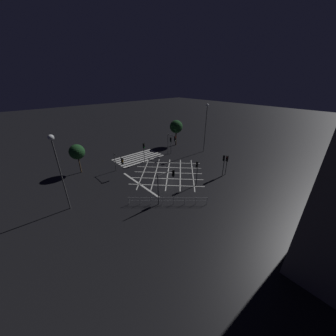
% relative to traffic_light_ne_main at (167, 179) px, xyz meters
% --- Properties ---
extents(ground_plane, '(200.00, 200.00, 0.00)m').
position_rel_traffic_light_ne_main_xyz_m(ground_plane, '(-5.30, -5.81, -3.09)').
color(ground_plane, black).
extents(road_markings, '(13.99, 18.47, 0.01)m').
position_rel_traffic_light_ne_main_xyz_m(road_markings, '(-4.96, -11.18, -3.08)').
color(road_markings, silver).
rests_on(road_markings, ground_plane).
extents(traffic_light_ne_main, '(2.75, 0.36, 4.18)m').
position_rel_traffic_light_ne_main_xyz_m(traffic_light_ne_main, '(0.00, 0.00, 0.00)').
color(traffic_light_ne_main, '#424244').
rests_on(traffic_light_ne_main, ground_plane).
extents(traffic_light_se_cross, '(0.36, 2.96, 3.28)m').
position_rel_traffic_light_ne_main_xyz_m(traffic_light_se_cross, '(0.88, -10.64, -0.66)').
color(traffic_light_se_cross, '#424244').
rests_on(traffic_light_se_cross, ground_plane).
extents(traffic_light_nw_cross, '(0.36, 0.39, 3.69)m').
position_rel_traffic_light_ne_main_xyz_m(traffic_light_nw_cross, '(-11.00, 0.87, -0.44)').
color(traffic_light_nw_cross, '#424244').
rests_on(traffic_light_nw_cross, ground_plane).
extents(traffic_light_nw_main, '(0.39, 0.36, 3.38)m').
position_rel_traffic_light_ne_main_xyz_m(traffic_light_nw_main, '(-11.83, 0.91, -0.67)').
color(traffic_light_nw_main, '#424244').
rests_on(traffic_light_nw_main, ground_plane).
extents(traffic_light_sw_main, '(0.39, 0.36, 3.58)m').
position_rel_traffic_light_ne_main_xyz_m(traffic_light_sw_main, '(-11.59, -12.15, -0.53)').
color(traffic_light_sw_main, '#424244').
rests_on(traffic_light_sw_main, ground_plane).
extents(traffic_light_median_south, '(0.36, 0.39, 3.80)m').
position_rel_traffic_light_ne_main_xyz_m(traffic_light_median_south, '(-4.84, -11.96, -0.37)').
color(traffic_light_median_south, '#424244').
rests_on(traffic_light_median_south, ground_plane).
extents(traffic_light_sw_cross, '(0.36, 2.38, 4.30)m').
position_rel_traffic_light_ne_main_xyz_m(traffic_light_sw_cross, '(-11.17, -11.37, 0.06)').
color(traffic_light_sw_cross, '#424244').
rests_on(traffic_light_sw_cross, ground_plane).
extents(traffic_light_median_north, '(0.36, 0.39, 3.85)m').
position_rel_traffic_light_ne_main_xyz_m(traffic_light_median_north, '(-5.70, -0.05, -0.33)').
color(traffic_light_median_north, '#424244').
rests_on(traffic_light_median_north, ground_plane).
extents(street_lamp_east, '(0.62, 0.62, 9.18)m').
position_rel_traffic_light_ne_main_xyz_m(street_lamp_east, '(9.96, -6.48, 3.88)').
color(street_lamp_east, '#424244').
rests_on(street_lamp_east, ground_plane).
extents(street_lamp_west, '(0.56, 0.56, 9.86)m').
position_rel_traffic_light_ne_main_xyz_m(street_lamp_west, '(-17.88, -8.44, 4.02)').
color(street_lamp_west, '#424244').
rests_on(street_lamp_west, ground_plane).
extents(street_tree_near, '(2.94, 2.94, 5.85)m').
position_rel_traffic_light_ne_main_xyz_m(street_tree_near, '(-16.36, -15.58, 1.27)').
color(street_tree_near, brown).
rests_on(street_tree_near, ground_plane).
extents(street_tree_far, '(2.43, 2.43, 4.88)m').
position_rel_traffic_light_ne_main_xyz_m(street_tree_far, '(5.58, -15.60, 0.56)').
color(street_tree_far, brown).
rests_on(street_tree_far, ground_plane).
extents(pedestrian_railing, '(7.38, 6.48, 1.05)m').
position_rel_traffic_light_ne_main_xyz_m(pedestrian_railing, '(0.48, 0.78, -2.41)').
color(pedestrian_railing, '#9EA0A5').
rests_on(pedestrian_railing, ground_plane).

